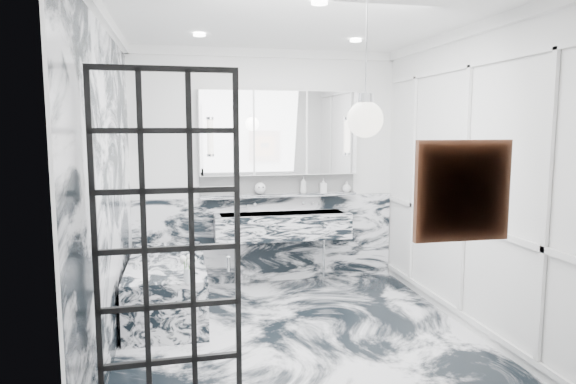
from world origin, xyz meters
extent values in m
plane|color=white|center=(0.00, 0.00, 0.00)|extent=(3.60, 3.60, 0.00)
plane|color=white|center=(0.00, 0.00, 2.80)|extent=(3.60, 3.60, 0.00)
plane|color=white|center=(0.00, 1.80, 1.40)|extent=(3.60, 0.00, 3.60)
plane|color=white|center=(0.00, -1.80, 1.40)|extent=(3.60, 0.00, 3.60)
plane|color=white|center=(-1.60, 0.00, 1.40)|extent=(0.00, 3.60, 3.60)
plane|color=white|center=(1.60, 0.00, 1.40)|extent=(0.00, 3.60, 3.60)
cube|color=white|center=(0.00, 1.78, 0.53)|extent=(3.18, 0.05, 1.05)
cube|color=white|center=(-1.59, 0.00, 1.34)|extent=(0.02, 3.56, 2.68)
cube|color=white|center=(1.58, 0.00, 1.30)|extent=(0.03, 3.40, 2.30)
imported|color=#8C5919|center=(0.44, 1.71, 1.19)|extent=(0.08, 0.08, 0.20)
imported|color=#4C4C51|center=(0.69, 1.71, 1.18)|extent=(0.09, 0.09, 0.18)
imported|color=silver|center=(1.00, 1.71, 1.16)|extent=(0.14, 0.14, 0.13)
sphere|color=white|center=(-0.09, 1.71, 1.17)|extent=(0.14, 0.14, 0.14)
cylinder|color=#8C5919|center=(0.43, 1.71, 1.14)|extent=(0.04, 0.04, 0.10)
cylinder|color=silver|center=(-0.97, 0.11, 0.61)|extent=(0.07, 0.07, 0.12)
cube|color=orange|center=(0.51, -1.76, 1.54)|extent=(0.46, 0.04, 0.46)
sphere|color=white|center=(0.19, -1.07, 1.94)|extent=(0.24, 0.24, 0.24)
cube|color=silver|center=(0.15, 1.55, 0.73)|extent=(1.60, 0.45, 0.30)
cube|color=silver|center=(0.15, 1.72, 1.07)|extent=(1.90, 0.14, 0.04)
cube|color=white|center=(0.15, 1.78, 1.21)|extent=(1.90, 0.03, 0.23)
cube|color=white|center=(0.15, 1.73, 1.82)|extent=(1.90, 0.16, 1.00)
cylinder|color=white|center=(-0.67, 1.63, 1.78)|extent=(0.07, 0.07, 0.40)
cylinder|color=white|center=(0.97, 1.63, 1.78)|extent=(0.07, 0.07, 0.40)
cube|color=silver|center=(-1.18, 0.90, 0.28)|extent=(0.75, 1.65, 0.55)
camera|label=1|loc=(-1.01, -4.31, 1.89)|focal=32.00mm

